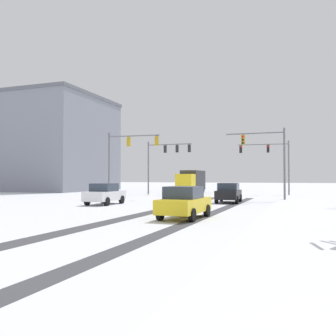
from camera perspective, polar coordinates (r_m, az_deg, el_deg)
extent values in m
cube|color=#424247|center=(22.07, -2.75, -6.83)|extent=(0.99, 35.39, 0.01)
cube|color=#424247|center=(20.97, 6.36, -7.11)|extent=(0.75, 35.39, 0.01)
cube|color=white|center=(18.79, 19.88, -7.51)|extent=(4.00, 35.39, 0.12)
cylinder|color=slate|center=(36.99, -9.07, 0.37)|extent=(0.18, 0.18, 6.50)
cylinder|color=slate|center=(36.12, -5.30, 4.93)|extent=(5.24, 0.37, 0.12)
cube|color=#B79319|center=(36.27, -6.07, 4.04)|extent=(0.33, 0.26, 0.90)
sphere|color=red|center=(36.44, -5.97, 4.48)|extent=(0.20, 0.20, 0.20)
sphere|color=black|center=(36.41, -5.97, 4.01)|extent=(0.20, 0.20, 0.20)
sphere|color=black|center=(36.38, -5.97, 3.54)|extent=(0.20, 0.20, 0.20)
cube|color=#B79319|center=(35.24, -1.75, 4.19)|extent=(0.33, 0.26, 0.90)
sphere|color=red|center=(35.42, -1.66, 4.65)|extent=(0.20, 0.20, 0.20)
sphere|color=black|center=(35.39, -1.66, 4.17)|extent=(0.20, 0.20, 0.20)
sphere|color=black|center=(35.36, -1.66, 3.68)|extent=(0.20, 0.20, 0.20)
cylinder|color=slate|center=(34.42, 17.47, 0.56)|extent=(0.18, 0.18, 6.50)
cylinder|color=slate|center=(34.81, 13.16, 5.21)|extent=(5.17, 0.17, 0.12)
cube|color=#B79319|center=(34.88, 11.47, 4.28)|extent=(0.32, 0.24, 0.90)
sphere|color=red|center=(34.75, 11.43, 4.80)|extent=(0.20, 0.20, 0.20)
sphere|color=black|center=(34.72, 11.43, 4.31)|extent=(0.20, 0.20, 0.20)
sphere|color=black|center=(34.69, 11.43, 3.81)|extent=(0.20, 0.20, 0.20)
cylinder|color=slate|center=(46.41, 18.07, 0.05)|extent=(0.18, 0.18, 6.50)
cylinder|color=slate|center=(46.54, 14.40, 3.53)|extent=(5.91, 0.56, 0.12)
cube|color=black|center=(46.48, 15.13, 2.86)|extent=(0.34, 0.26, 0.90)
sphere|color=red|center=(46.35, 15.13, 3.25)|extent=(0.20, 0.20, 0.20)
sphere|color=black|center=(46.32, 15.13, 2.88)|extent=(0.20, 0.20, 0.20)
sphere|color=black|center=(46.30, 15.13, 2.51)|extent=(0.20, 0.20, 0.20)
cube|color=black|center=(46.62, 11.13, 2.83)|extent=(0.34, 0.26, 0.90)
sphere|color=red|center=(46.48, 11.11, 3.21)|extent=(0.20, 0.20, 0.20)
sphere|color=black|center=(46.46, 11.11, 2.84)|extent=(0.20, 0.20, 0.20)
sphere|color=black|center=(46.44, 11.11, 2.47)|extent=(0.20, 0.20, 0.20)
cylinder|color=slate|center=(46.00, -3.04, -0.01)|extent=(0.18, 0.18, 6.50)
cylinder|color=slate|center=(45.13, 0.23, 3.64)|extent=(5.59, 0.17, 0.12)
cube|color=black|center=(45.28, -0.44, 2.93)|extent=(0.32, 0.24, 0.90)
sphere|color=red|center=(45.45, -0.36, 3.29)|extent=(0.20, 0.20, 0.20)
sphere|color=black|center=(45.43, -0.36, 2.91)|extent=(0.20, 0.20, 0.20)
sphere|color=black|center=(45.40, -0.36, 2.53)|extent=(0.20, 0.20, 0.20)
cube|color=black|center=(44.76, 1.41, 2.98)|extent=(0.32, 0.24, 0.90)
sphere|color=red|center=(44.93, 1.47, 3.34)|extent=(0.20, 0.20, 0.20)
sphere|color=black|center=(44.91, 1.47, 2.96)|extent=(0.20, 0.20, 0.20)
sphere|color=black|center=(44.89, 1.47, 2.58)|extent=(0.20, 0.20, 0.20)
cube|color=black|center=(44.28, 3.29, 3.03)|extent=(0.32, 0.24, 0.90)
sphere|color=red|center=(44.46, 3.35, 3.40)|extent=(0.20, 0.20, 0.20)
sphere|color=black|center=(44.44, 3.35, 3.01)|extent=(0.20, 0.20, 0.20)
sphere|color=black|center=(44.41, 3.35, 2.63)|extent=(0.20, 0.20, 0.20)
cube|color=black|center=(31.01, 9.32, -4.04)|extent=(1.90, 4.18, 0.70)
cube|color=#2D3847|center=(30.83, 9.28, -2.85)|extent=(1.65, 1.97, 0.60)
cylinder|color=black|center=(32.39, 8.20, -4.56)|extent=(0.25, 0.65, 0.64)
cylinder|color=black|center=(32.19, 11.05, -4.56)|extent=(0.25, 0.65, 0.64)
cylinder|color=black|center=(29.89, 7.46, -4.82)|extent=(0.25, 0.65, 0.64)
cylinder|color=black|center=(29.66, 10.54, -4.83)|extent=(0.25, 0.65, 0.64)
cube|color=silver|center=(28.91, -9.66, -4.23)|extent=(1.85, 4.16, 0.70)
cube|color=#2D3847|center=(28.76, -9.79, -2.95)|extent=(1.63, 1.95, 0.60)
cylinder|color=black|center=(30.43, -9.91, -4.75)|extent=(0.24, 0.65, 0.64)
cylinder|color=black|center=(29.72, -7.14, -4.84)|extent=(0.24, 0.65, 0.64)
cylinder|color=black|center=(28.21, -12.32, -4.99)|extent=(0.24, 0.65, 0.64)
cylinder|color=black|center=(27.44, -9.39, -5.11)|extent=(0.24, 0.65, 0.64)
cube|color=yellow|center=(18.80, 2.57, -5.73)|extent=(1.82, 4.15, 0.70)
cube|color=#2D3847|center=(18.63, 2.42, -3.76)|extent=(1.62, 1.95, 0.60)
cylinder|color=black|center=(20.29, 1.58, -6.41)|extent=(0.24, 0.65, 0.64)
cylinder|color=black|center=(19.80, 6.00, -6.52)|extent=(0.24, 0.65, 0.64)
cylinder|color=black|center=(17.94, -1.22, -7.05)|extent=(0.24, 0.65, 0.64)
cylinder|color=black|center=(17.38, 3.74, -7.23)|extent=(0.24, 0.65, 0.64)
cube|color=yellow|center=(46.60, 2.72, -2.22)|extent=(2.14, 2.24, 2.10)
cube|color=#333338|center=(50.17, 3.88, -1.88)|extent=(2.30, 5.24, 2.60)
cylinder|color=black|center=(46.78, 4.06, -3.50)|extent=(0.30, 0.85, 0.84)
cylinder|color=black|center=(47.34, 1.69, -3.48)|extent=(0.30, 0.85, 0.84)
cylinder|color=black|center=(51.33, 5.39, -3.32)|extent=(0.30, 0.85, 0.84)
cylinder|color=black|center=(51.84, 3.21, -3.31)|extent=(0.30, 0.85, 0.84)
cube|color=gray|center=(66.06, -20.40, 3.11)|extent=(25.02, 16.79, 14.52)
cube|color=slate|center=(67.07, -20.34, 9.52)|extent=(25.32, 17.09, 0.50)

